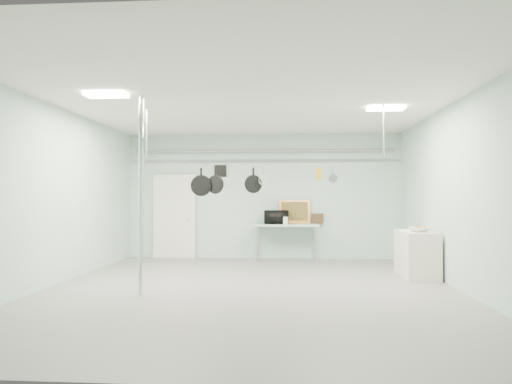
# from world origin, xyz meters

# --- Properties ---
(floor) EXTENTS (8.00, 8.00, 0.00)m
(floor) POSITION_xyz_m (0.00, 0.00, 0.00)
(floor) COLOR gray
(floor) RESTS_ON ground
(ceiling) EXTENTS (7.00, 8.00, 0.02)m
(ceiling) POSITION_xyz_m (0.00, 0.00, 3.19)
(ceiling) COLOR silver
(ceiling) RESTS_ON back_wall
(back_wall) EXTENTS (7.00, 0.02, 3.20)m
(back_wall) POSITION_xyz_m (0.00, 3.99, 1.60)
(back_wall) COLOR #AACDC3
(back_wall) RESTS_ON floor
(right_wall) EXTENTS (0.02, 8.00, 3.20)m
(right_wall) POSITION_xyz_m (3.49, 0.00, 1.60)
(right_wall) COLOR #AACDC3
(right_wall) RESTS_ON floor
(door) EXTENTS (1.10, 0.10, 2.20)m
(door) POSITION_xyz_m (-2.30, 3.94, 1.05)
(door) COLOR silver
(door) RESTS_ON floor
(wall_vent) EXTENTS (0.30, 0.04, 0.30)m
(wall_vent) POSITION_xyz_m (-1.10, 3.97, 2.25)
(wall_vent) COLOR black
(wall_vent) RESTS_ON back_wall
(conduit_pipe) EXTENTS (6.60, 0.07, 0.07)m
(conduit_pipe) POSITION_xyz_m (0.00, 3.90, 2.75)
(conduit_pipe) COLOR gray
(conduit_pipe) RESTS_ON back_wall
(chrome_pole) EXTENTS (0.08, 0.08, 3.20)m
(chrome_pole) POSITION_xyz_m (-1.70, -0.60, 1.60)
(chrome_pole) COLOR silver
(chrome_pole) RESTS_ON floor
(prep_table) EXTENTS (1.60, 0.70, 0.91)m
(prep_table) POSITION_xyz_m (0.60, 3.60, 0.83)
(prep_table) COLOR #A9C7B6
(prep_table) RESTS_ON floor
(side_cabinet) EXTENTS (0.60, 1.20, 0.90)m
(side_cabinet) POSITION_xyz_m (3.15, 1.40, 0.45)
(side_cabinet) COLOR silver
(side_cabinet) RESTS_ON floor
(pot_rack) EXTENTS (4.80, 0.06, 1.00)m
(pot_rack) POSITION_xyz_m (0.20, 0.30, 2.23)
(pot_rack) COLOR #B7B7BC
(pot_rack) RESTS_ON ceiling
(light_panel_left) EXTENTS (0.65, 0.30, 0.05)m
(light_panel_left) POSITION_xyz_m (-2.20, -0.80, 3.16)
(light_panel_left) COLOR white
(light_panel_left) RESTS_ON ceiling
(light_panel_right) EXTENTS (0.65, 0.30, 0.05)m
(light_panel_right) POSITION_xyz_m (2.40, 0.60, 3.16)
(light_panel_right) COLOR white
(light_panel_right) RESTS_ON ceiling
(microwave) EXTENTS (0.61, 0.41, 0.33)m
(microwave) POSITION_xyz_m (0.36, 3.62, 1.07)
(microwave) COLOR black
(microwave) RESTS_ON prep_table
(coffee_canister) EXTENTS (0.13, 0.13, 0.19)m
(coffee_canister) POSITION_xyz_m (0.58, 3.41, 1.00)
(coffee_canister) COLOR silver
(coffee_canister) RESTS_ON prep_table
(painting_large) EXTENTS (0.78, 0.16, 0.58)m
(painting_large) POSITION_xyz_m (0.81, 3.90, 1.20)
(painting_large) COLOR #BA7232
(painting_large) RESTS_ON prep_table
(painting_small) EXTENTS (0.30, 0.09, 0.25)m
(painting_small) POSITION_xyz_m (1.39, 3.90, 1.03)
(painting_small) COLOR #362613
(painting_small) RESTS_ON prep_table
(fruit_bowl) EXTENTS (0.48, 0.48, 0.09)m
(fruit_bowl) POSITION_xyz_m (3.15, 1.16, 0.95)
(fruit_bowl) COLOR silver
(fruit_bowl) RESTS_ON side_cabinet
(skillet_left) EXTENTS (0.37, 0.07, 0.50)m
(skillet_left) POSITION_xyz_m (-0.90, 0.30, 1.83)
(skillet_left) COLOR black
(skillet_left) RESTS_ON pot_rack
(skillet_mid) EXTENTS (0.33, 0.18, 0.45)m
(skillet_mid) POSITION_xyz_m (-0.65, 0.30, 1.86)
(skillet_mid) COLOR black
(skillet_mid) RESTS_ON pot_rack
(skillet_right) EXTENTS (0.32, 0.18, 0.46)m
(skillet_right) POSITION_xyz_m (0.03, 0.30, 1.86)
(skillet_right) COLOR black
(skillet_right) RESTS_ON pot_rack
(whisk) EXTENTS (0.19, 0.19, 0.28)m
(whisk) POSITION_xyz_m (0.20, 0.30, 1.94)
(whisk) COLOR silver
(whisk) RESTS_ON pot_rack
(grater) EXTENTS (0.10, 0.05, 0.24)m
(grater) POSITION_xyz_m (1.17, 0.30, 1.97)
(grater) COLOR orange
(grater) RESTS_ON pot_rack
(saucepan) EXTENTS (0.17, 0.13, 0.28)m
(saucepan) POSITION_xyz_m (1.43, 0.30, 1.94)
(saucepan) COLOR #ADADB2
(saucepan) RESTS_ON pot_rack
(fruit_cluster) EXTENTS (0.24, 0.24, 0.09)m
(fruit_cluster) POSITION_xyz_m (3.15, 1.16, 0.99)
(fruit_cluster) COLOR #AD101A
(fruit_cluster) RESTS_ON fruit_bowl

